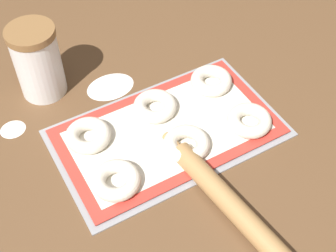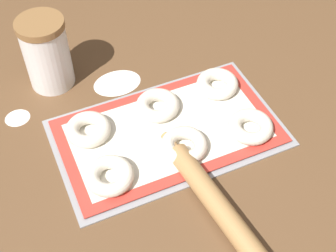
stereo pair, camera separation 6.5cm
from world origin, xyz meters
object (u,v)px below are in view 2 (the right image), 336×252
at_px(bagel_front_center, 184,145).
at_px(bagel_back_left, 88,129).
at_px(bagel_back_right, 217,84).
at_px(flour_canister, 47,53).
at_px(baking_tray, 168,133).
at_px(bagel_front_right, 251,127).
at_px(bagel_back_center, 158,105).
at_px(rolling_pin, 222,211).
at_px(bagel_front_left, 110,176).

relative_size(bagel_front_center, bagel_back_left, 1.00).
distance_m(bagel_back_right, flour_canister, 0.40).
bearing_deg(baking_tray, bagel_front_right, -24.70).
relative_size(bagel_back_center, rolling_pin, 0.23).
height_order(bagel_back_right, rolling_pin, rolling_pin).
distance_m(baking_tray, bagel_front_left, 0.17).
relative_size(baking_tray, flour_canister, 2.77).
distance_m(bagel_front_left, bagel_back_center, 0.21).
bearing_deg(bagel_back_left, bagel_front_left, -89.23).
bearing_deg(bagel_back_right, bagel_back_center, -177.60).
relative_size(bagel_front_center, rolling_pin, 0.23).
relative_size(bagel_back_right, flour_canister, 0.55).
distance_m(bagel_front_left, bagel_back_right, 0.34).
relative_size(baking_tray, bagel_back_center, 5.00).
relative_size(bagel_front_left, bagel_back_left, 1.00).
xyz_separation_m(bagel_front_right, bagel_back_center, (-0.16, 0.14, 0.00)).
distance_m(baking_tray, bagel_front_right, 0.18).
relative_size(bagel_front_left, bagel_back_right, 1.00).
bearing_deg(bagel_front_right, bagel_back_right, 91.14).
distance_m(bagel_front_left, bagel_front_center, 0.17).
bearing_deg(bagel_front_left, bagel_back_center, 40.17).
relative_size(bagel_front_center, flour_canister, 0.55).
xyz_separation_m(bagel_front_right, flour_canister, (-0.34, 0.34, 0.06)).
bearing_deg(rolling_pin, baking_tray, 91.93).
xyz_separation_m(bagel_front_center, bagel_back_left, (-0.17, 0.12, 0.00)).
distance_m(baking_tray, flour_canister, 0.33).
relative_size(bagel_back_left, flour_canister, 0.55).
bearing_deg(bagel_back_left, bagel_back_right, 1.97).
bearing_deg(bagel_front_center, bagel_front_left, -176.72).
bearing_deg(rolling_pin, bagel_front_center, 89.41).
xyz_separation_m(baking_tray, bagel_front_left, (-0.16, -0.07, 0.02)).
bearing_deg(rolling_pin, flour_canister, 111.34).
bearing_deg(baking_tray, flour_canister, 125.01).
bearing_deg(bagel_front_left, bagel_front_right, -0.50).
relative_size(bagel_front_left, bagel_front_right, 1.00).
relative_size(bagel_back_left, bagel_back_right, 1.00).
height_order(baking_tray, bagel_back_left, bagel_back_left).
xyz_separation_m(bagel_front_left, rolling_pin, (0.16, -0.16, -0.00)).
bearing_deg(bagel_back_center, bagel_back_right, 2.40).
bearing_deg(bagel_front_left, baking_tray, 24.34).
bearing_deg(baking_tray, bagel_front_left, -155.66).
distance_m(bagel_back_right, rolling_pin, 0.33).
height_order(baking_tray, flour_canister, flour_canister).
bearing_deg(bagel_back_center, flour_canister, 133.54).
bearing_deg(bagel_front_center, flour_canister, 120.83).
bearing_deg(flour_canister, bagel_front_left, -85.29).
distance_m(bagel_front_center, rolling_pin, 0.17).
xyz_separation_m(baking_tray, bagel_front_center, (0.01, -0.06, 0.02)).
bearing_deg(bagel_back_left, rolling_pin, -60.07).
bearing_deg(flour_canister, rolling_pin, -68.66).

